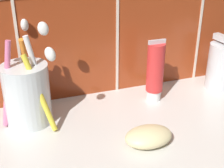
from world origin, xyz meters
TOP-DOWN VIEW (x-y plane):
  - sink_counter at (0.00, 0.00)cm, footprint 74.62×30.70cm
  - toothbrush_cup at (-16.59, 8.43)cm, footprint 10.57×13.05cm
  - toothpaste_tube at (7.25, 8.44)cm, footprint 3.45×3.29cm
  - soap_bar at (-0.15, -4.45)cm, footprint 7.65×5.27cm

SIDE VIEW (x-z plane):
  - sink_counter at x=0.00cm, z-range 0.00..2.00cm
  - soap_bar at x=-0.15cm, z-range 2.00..4.80cm
  - toothbrush_cup at x=-16.59cm, z-range -1.15..16.54cm
  - toothpaste_tube at x=7.25cm, z-range 1.90..14.22cm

